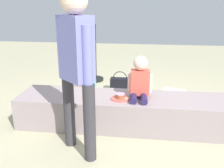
{
  "coord_description": "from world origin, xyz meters",
  "views": [
    {
      "loc": [
        0.19,
        -2.79,
        1.43
      ],
      "look_at": [
        -0.13,
        -0.3,
        0.61
      ],
      "focal_mm": 41.35,
      "sensor_mm": 36.0,
      "label": 1
    }
  ],
  "objects_px": {
    "cake_box_white": "(173,95)",
    "adult_standing": "(76,59)",
    "child_seated": "(140,80)",
    "handbag_brown_canvas": "(79,92)",
    "handbag_black_leather": "(120,84)",
    "cake_plate": "(120,97)",
    "water_bottle_near_gift": "(138,93)",
    "gift_bag": "(90,78)"
  },
  "relations": [
    {
      "from": "cake_box_white",
      "to": "adult_standing",
      "type": "bearing_deg",
      "value": -123.56
    },
    {
      "from": "child_seated",
      "to": "handbag_brown_canvas",
      "type": "relative_size",
      "value": 1.45
    },
    {
      "from": "adult_standing",
      "to": "handbag_black_leather",
      "type": "xyz_separation_m",
      "value": [
        0.22,
        1.79,
        -0.81
      ]
    },
    {
      "from": "cake_plate",
      "to": "water_bottle_near_gift",
      "type": "xyz_separation_m",
      "value": [
        0.18,
        0.98,
        -0.29
      ]
    },
    {
      "from": "adult_standing",
      "to": "gift_bag",
      "type": "distance_m",
      "value": 2.13
    },
    {
      "from": "cake_box_white",
      "to": "handbag_black_leather",
      "type": "bearing_deg",
      "value": 164.76
    },
    {
      "from": "water_bottle_near_gift",
      "to": "cake_box_white",
      "type": "relative_size",
      "value": 0.64
    },
    {
      "from": "handbag_brown_canvas",
      "to": "cake_plate",
      "type": "bearing_deg",
      "value": -50.94
    },
    {
      "from": "adult_standing",
      "to": "handbag_brown_canvas",
      "type": "height_order",
      "value": "adult_standing"
    },
    {
      "from": "child_seated",
      "to": "water_bottle_near_gift",
      "type": "xyz_separation_m",
      "value": [
        -0.03,
        0.91,
        -0.48
      ]
    },
    {
      "from": "child_seated",
      "to": "handbag_black_leather",
      "type": "height_order",
      "value": "child_seated"
    },
    {
      "from": "cake_plate",
      "to": "handbag_brown_canvas",
      "type": "relative_size",
      "value": 0.67
    },
    {
      "from": "child_seated",
      "to": "handbag_brown_canvas",
      "type": "xyz_separation_m",
      "value": [
        -0.93,
        0.82,
        -0.48
      ]
    },
    {
      "from": "gift_bag",
      "to": "cake_box_white",
      "type": "bearing_deg",
      "value": -15.85
    },
    {
      "from": "cake_plate",
      "to": "handbag_brown_canvas",
      "type": "bearing_deg",
      "value": 129.06
    },
    {
      "from": "cake_box_white",
      "to": "handbag_brown_canvas",
      "type": "xyz_separation_m",
      "value": [
        -1.41,
        -0.15,
        0.04
      ]
    },
    {
      "from": "child_seated",
      "to": "cake_plate",
      "type": "xyz_separation_m",
      "value": [
        -0.21,
        -0.06,
        -0.19
      ]
    },
    {
      "from": "child_seated",
      "to": "water_bottle_near_gift",
      "type": "height_order",
      "value": "child_seated"
    },
    {
      "from": "water_bottle_near_gift",
      "to": "handbag_black_leather",
      "type": "xyz_separation_m",
      "value": [
        -0.31,
        0.28,
        0.02
      ]
    },
    {
      "from": "gift_bag",
      "to": "handbag_black_leather",
      "type": "relative_size",
      "value": 1.01
    },
    {
      "from": "adult_standing",
      "to": "cake_plate",
      "type": "relative_size",
      "value": 6.89
    },
    {
      "from": "cake_box_white",
      "to": "water_bottle_near_gift",
      "type": "bearing_deg",
      "value": -173.54
    },
    {
      "from": "cake_plate",
      "to": "water_bottle_near_gift",
      "type": "relative_size",
      "value": 1.04
    },
    {
      "from": "adult_standing",
      "to": "gift_bag",
      "type": "xyz_separation_m",
      "value": [
        -0.32,
        1.95,
        -0.78
      ]
    },
    {
      "from": "gift_bag",
      "to": "handbag_black_leather",
      "type": "height_order",
      "value": "gift_bag"
    },
    {
      "from": "handbag_black_leather",
      "to": "handbag_brown_canvas",
      "type": "xyz_separation_m",
      "value": [
        -0.59,
        -0.38,
        -0.02
      ]
    },
    {
      "from": "water_bottle_near_gift",
      "to": "adult_standing",
      "type": "bearing_deg",
      "value": -109.2
    },
    {
      "from": "handbag_black_leather",
      "to": "handbag_brown_canvas",
      "type": "bearing_deg",
      "value": -147.38
    },
    {
      "from": "cake_plate",
      "to": "gift_bag",
      "type": "distance_m",
      "value": 1.58
    },
    {
      "from": "gift_bag",
      "to": "handbag_black_leather",
      "type": "distance_m",
      "value": 0.56
    },
    {
      "from": "handbag_black_leather",
      "to": "cake_plate",
      "type": "bearing_deg",
      "value": -84.12
    },
    {
      "from": "handbag_brown_canvas",
      "to": "water_bottle_near_gift",
      "type": "bearing_deg",
      "value": 5.89
    },
    {
      "from": "gift_bag",
      "to": "water_bottle_near_gift",
      "type": "bearing_deg",
      "value": -27.72
    },
    {
      "from": "child_seated",
      "to": "cake_plate",
      "type": "height_order",
      "value": "child_seated"
    },
    {
      "from": "child_seated",
      "to": "adult_standing",
      "type": "distance_m",
      "value": 0.89
    },
    {
      "from": "cake_box_white",
      "to": "handbag_brown_canvas",
      "type": "height_order",
      "value": "handbag_brown_canvas"
    },
    {
      "from": "cake_box_white",
      "to": "gift_bag",
      "type": "bearing_deg",
      "value": 164.15
    },
    {
      "from": "cake_plate",
      "to": "gift_bag",
      "type": "height_order",
      "value": "cake_plate"
    },
    {
      "from": "gift_bag",
      "to": "handbag_brown_canvas",
      "type": "distance_m",
      "value": 0.54
    },
    {
      "from": "gift_bag",
      "to": "handbag_brown_canvas",
      "type": "xyz_separation_m",
      "value": [
        -0.05,
        -0.54,
        -0.06
      ]
    },
    {
      "from": "cake_box_white",
      "to": "handbag_brown_canvas",
      "type": "bearing_deg",
      "value": -173.9
    },
    {
      "from": "gift_bag",
      "to": "handbag_brown_canvas",
      "type": "relative_size",
      "value": 1.03
    }
  ]
}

